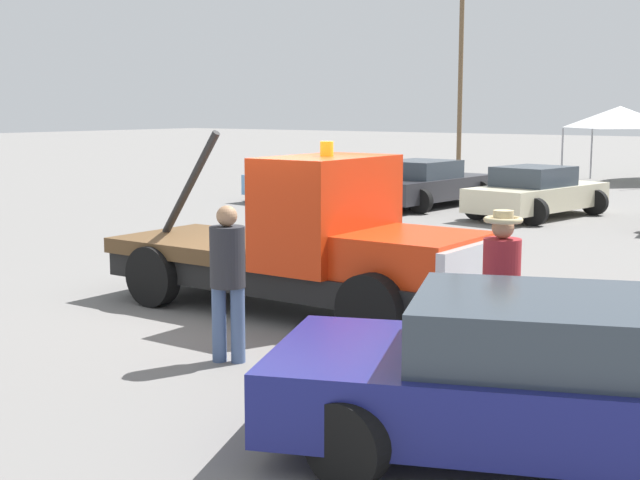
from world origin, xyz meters
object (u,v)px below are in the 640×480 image
at_px(parked_car_skyblue, 316,178).
at_px(utility_pole, 461,60).
at_px(person_near_truck, 501,282).
at_px(foreground_car, 567,382).
at_px(person_at_hood, 228,272).
at_px(canopy_tent_white, 620,117).
at_px(parked_car_cream, 537,193).
at_px(parked_car_charcoal, 424,184).
at_px(tow_truck, 311,247).
at_px(traffic_cone, 278,249).

distance_m(parked_car_skyblue, utility_pole, 20.40).
xyz_separation_m(person_near_truck, utility_pole, (-17.75, 33.16, 4.18)).
xyz_separation_m(foreground_car, person_at_hood, (-4.10, 0.47, 0.37)).
height_order(person_near_truck, canopy_tent_white, canopy_tent_white).
bearing_deg(parked_car_cream, utility_pole, 40.82).
height_order(parked_car_cream, canopy_tent_white, canopy_tent_white).
distance_m(parked_car_charcoal, parked_car_cream, 3.72).
bearing_deg(person_near_truck, parked_car_cream, 107.04).
height_order(tow_truck, person_at_hood, tow_truck).
bearing_deg(parked_car_charcoal, foreground_car, -143.73).
distance_m(foreground_car, parked_car_cream, 16.47).
height_order(parked_car_skyblue, parked_car_charcoal, same).
bearing_deg(parked_car_cream, parked_car_charcoal, 89.45).
height_order(parked_car_cream, traffic_cone, parked_car_cream).
bearing_deg(utility_pole, parked_car_charcoal, -65.20).
xyz_separation_m(person_at_hood, traffic_cone, (-3.67, 5.42, -0.77)).
distance_m(foreground_car, parked_car_charcoal, 18.74).
bearing_deg(person_at_hood, canopy_tent_white, -18.13).
bearing_deg(traffic_cone, person_at_hood, -55.90).
xyz_separation_m(person_near_truck, parked_car_charcoal, (-8.94, 14.09, -0.41)).
height_order(tow_truck, parked_car_cream, tow_truck).
relative_size(tow_truck, traffic_cone, 10.26).
relative_size(foreground_car, canopy_tent_white, 1.66).
distance_m(person_at_hood, canopy_tent_white, 26.83).
relative_size(parked_car_skyblue, utility_pole, 0.49).
bearing_deg(parked_car_skyblue, tow_truck, -135.88).
relative_size(tow_truck, canopy_tent_white, 1.76).
height_order(foreground_car, utility_pole, utility_pole).
bearing_deg(parked_car_charcoal, parked_car_skyblue, 95.42).
height_order(tow_truck, utility_pole, utility_pole).
bearing_deg(person_at_hood, person_near_truck, -95.34).
xyz_separation_m(foreground_car, parked_car_skyblue, (-14.03, 15.52, -0.00)).
xyz_separation_m(person_at_hood, parked_car_skyblue, (-9.93, 15.05, -0.38)).
relative_size(parked_car_charcoal, canopy_tent_white, 1.53).
relative_size(foreground_car, parked_car_skyblue, 1.08).
xyz_separation_m(parked_car_cream, canopy_tent_white, (-1.75, 11.83, 1.83)).
xyz_separation_m(person_at_hood, utility_pole, (-14.98, 34.28, 4.22)).
distance_m(parked_car_charcoal, traffic_cone, 10.11).
relative_size(tow_truck, parked_car_charcoal, 1.15).
bearing_deg(parked_car_charcoal, canopy_tent_white, -6.69).
xyz_separation_m(parked_car_skyblue, traffic_cone, (6.26, -9.63, -0.39)).
xyz_separation_m(tow_truck, parked_car_cream, (-1.82, 12.18, -0.29)).
xyz_separation_m(foreground_car, traffic_cone, (-7.77, 5.89, -0.40)).
bearing_deg(traffic_cone, canopy_tent_white, 91.57).
bearing_deg(person_at_hood, parked_car_charcoal, -5.15).
relative_size(foreground_car, person_at_hood, 2.99).
bearing_deg(canopy_tent_white, foreground_car, -72.79).
relative_size(tow_truck, foreground_car, 1.06).
bearing_deg(tow_truck, person_near_truck, -22.05).
height_order(person_at_hood, traffic_cone, person_at_hood).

